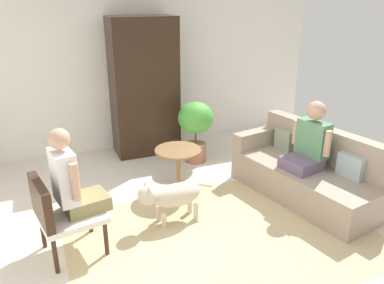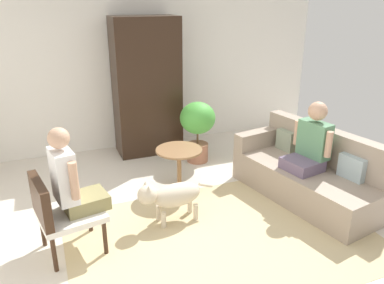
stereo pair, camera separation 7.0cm
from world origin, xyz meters
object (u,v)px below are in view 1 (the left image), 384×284
at_px(couch, 306,172).
at_px(armchair, 59,211).
at_px(dog, 172,196).
at_px(armoire_cabinet, 144,87).
at_px(person_on_couch, 310,142).
at_px(person_on_armchair, 71,180).
at_px(round_end_table, 178,162).
at_px(potted_plant, 196,124).

distance_m(couch, armchair, 3.01).
bearing_deg(dog, armoire_cabinet, 81.05).
xyz_separation_m(person_on_couch, person_on_armchair, (-2.82, -0.03, 0.03)).
distance_m(round_end_table, armoire_cabinet, 1.65).
xyz_separation_m(couch, potted_plant, (-0.88, 1.54, 0.29)).
xyz_separation_m(armchair, round_end_table, (1.54, 0.83, -0.09)).
bearing_deg(round_end_table, person_on_armchair, -149.90).
bearing_deg(person_on_armchair, potted_plant, 39.22).
distance_m(couch, dog, 1.81).
xyz_separation_m(armchair, potted_plant, (2.13, 1.64, 0.10)).
xyz_separation_m(person_on_armchair, round_end_table, (1.39, 0.80, -0.37)).
distance_m(couch, round_end_table, 1.65).
height_order(dog, potted_plant, potted_plant).
bearing_deg(dog, round_end_table, 63.60).
height_order(couch, armoire_cabinet, armoire_cabinet).
height_order(person_on_armchair, armoire_cabinet, armoire_cabinet).
distance_m(person_on_armchair, round_end_table, 1.65).
xyz_separation_m(armchair, person_on_armchair, (0.15, 0.03, 0.29)).
distance_m(round_end_table, potted_plant, 1.02).
relative_size(couch, dog, 2.24).
bearing_deg(armoire_cabinet, dog, -98.95).
distance_m(armchair, armoire_cabinet, 2.86).
distance_m(couch, person_on_armchair, 2.90).
height_order(round_end_table, dog, round_end_table).
bearing_deg(round_end_table, armoire_cabinet, 89.71).
distance_m(armchair, round_end_table, 1.75).
relative_size(person_on_armchair, armoire_cabinet, 0.41).
bearing_deg(round_end_table, armchair, -151.53).
bearing_deg(person_on_armchair, armchair, -169.12).
height_order(couch, person_on_armchair, person_on_armchair).
distance_m(couch, armoire_cabinet, 2.78).
bearing_deg(potted_plant, round_end_table, -126.10).
bearing_deg(potted_plant, armoire_cabinet, 129.76).
bearing_deg(armchair, person_on_couch, 1.13).
bearing_deg(potted_plant, armchair, -142.31).
height_order(armchair, armoire_cabinet, armoire_cabinet).
distance_m(armchair, person_on_armchair, 0.32).
height_order(armchair, person_on_armchair, person_on_armchair).
height_order(person_on_couch, potted_plant, person_on_couch).
xyz_separation_m(couch, round_end_table, (-1.47, 0.73, 0.10)).
height_order(dog, armoire_cabinet, armoire_cabinet).
bearing_deg(dog, couch, -1.57).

